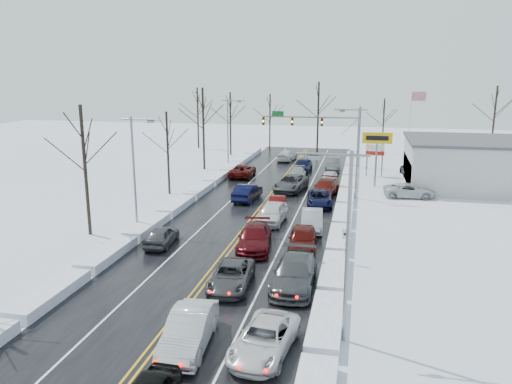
% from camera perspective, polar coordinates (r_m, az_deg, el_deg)
% --- Properties ---
extents(ground, '(160.00, 160.00, 0.00)m').
position_cam_1_polar(ground, '(42.34, -0.59, -3.37)').
color(ground, silver).
rests_on(ground, ground).
extents(road_surface, '(14.00, 84.00, 0.01)m').
position_cam_1_polar(road_surface, '(44.22, -0.02, -2.64)').
color(road_surface, black).
rests_on(road_surface, ground).
extents(snow_bank_left, '(1.57, 72.00, 0.64)m').
position_cam_1_polar(snow_bank_left, '(46.35, -9.25, -2.07)').
color(snow_bank_left, white).
rests_on(snow_bank_left, ground).
extents(snow_bank_right, '(1.57, 72.00, 0.64)m').
position_cam_1_polar(snow_bank_right, '(43.33, 9.87, -3.19)').
color(snow_bank_right, white).
rests_on(snow_bank_right, ground).
extents(traffic_signal_mast, '(13.28, 0.39, 8.00)m').
position_cam_1_polar(traffic_signal_mast, '(68.10, 7.48, 7.60)').
color(traffic_signal_mast, slate).
rests_on(traffic_signal_mast, ground).
extents(tires_plus_sign, '(3.20, 0.34, 6.00)m').
position_cam_1_polar(tires_plus_sign, '(56.04, 13.67, 5.61)').
color(tires_plus_sign, slate).
rests_on(tires_plus_sign, ground).
extents(used_vehicles_sign, '(2.20, 0.22, 4.65)m').
position_cam_1_polar(used_vehicles_sign, '(62.21, 13.46, 4.80)').
color(used_vehicles_sign, slate).
rests_on(used_vehicles_sign, ground).
extents(speed_limit_sign, '(0.55, 0.09, 2.35)m').
position_cam_1_polar(speed_limit_sign, '(33.29, 10.27, -5.37)').
color(speed_limit_sign, slate).
rests_on(speed_limit_sign, ground).
extents(flagpole, '(1.87, 1.20, 10.00)m').
position_cam_1_polar(flagpole, '(70.12, 17.31, 7.64)').
color(flagpole, silver).
rests_on(flagpole, ground).
extents(dealership_building, '(20.40, 12.40, 5.30)m').
position_cam_1_polar(dealership_building, '(60.26, 26.42, 2.86)').
color(dealership_building, '#B4B5B0').
rests_on(dealership_building, ground).
extents(streetlight_se, '(3.20, 0.25, 9.00)m').
position_cam_1_polar(streetlight_se, '(22.64, 9.98, -4.57)').
color(streetlight_se, slate).
rests_on(streetlight_se, ground).
extents(streetlight_ne, '(3.20, 0.25, 9.00)m').
position_cam_1_polar(streetlight_ne, '(50.04, 11.31, 5.20)').
color(streetlight_ne, slate).
rests_on(streetlight_ne, ground).
extents(streetlight_sw, '(3.20, 0.25, 9.00)m').
position_cam_1_polar(streetlight_sw, '(40.10, -13.56, 3.10)').
color(streetlight_sw, slate).
rests_on(streetlight_sw, ground).
extents(streetlight_nw, '(3.20, 0.25, 9.00)m').
position_cam_1_polar(streetlight_nw, '(66.20, -3.08, 7.38)').
color(streetlight_nw, slate).
rests_on(streetlight_nw, ground).
extents(tree_left_b, '(4.00, 4.00, 10.00)m').
position_cam_1_polar(tree_left_b, '(39.62, -19.14, 5.07)').
color(tree_left_b, '#2D231C').
rests_on(tree_left_b, ground).
extents(tree_left_c, '(3.40, 3.40, 8.50)m').
position_cam_1_polar(tree_left_c, '(51.75, -10.11, 6.22)').
color(tree_left_c, '#2D231C').
rests_on(tree_left_c, ground).
extents(tree_left_d, '(4.20, 4.20, 10.50)m').
position_cam_1_polar(tree_left_d, '(64.94, -6.07, 9.01)').
color(tree_left_d, '#2D231C').
rests_on(tree_left_d, ground).
extents(tree_left_e, '(3.80, 3.80, 9.50)m').
position_cam_1_polar(tree_left_e, '(76.35, -2.95, 9.18)').
color(tree_left_e, '#2D231C').
rests_on(tree_left_e, ground).
extents(tree_far_a, '(4.00, 4.00, 10.00)m').
position_cam_1_polar(tree_far_a, '(84.15, -6.70, 9.73)').
color(tree_far_a, '#2D231C').
rests_on(tree_far_a, ground).
extents(tree_far_b, '(3.60, 3.60, 9.00)m').
position_cam_1_polar(tree_far_b, '(82.14, 1.61, 9.24)').
color(tree_far_b, '#2D231C').
rests_on(tree_far_b, ground).
extents(tree_far_c, '(4.40, 4.40, 11.00)m').
position_cam_1_polar(tree_far_c, '(78.99, 7.15, 10.00)').
color(tree_far_c, '#2D231C').
rests_on(tree_far_c, ground).
extents(tree_far_d, '(3.40, 3.40, 8.50)m').
position_cam_1_polar(tree_far_d, '(80.36, 14.40, 8.49)').
color(tree_far_d, '#2D231C').
rests_on(tree_far_d, ground).
extents(tree_far_e, '(4.20, 4.20, 10.50)m').
position_cam_1_polar(tree_far_e, '(82.93, 25.68, 8.72)').
color(tree_far_e, '#2D231C').
rests_on(tree_far_e, ground).
extents(queued_car_1, '(2.19, 5.23, 1.68)m').
position_cam_1_polar(queued_car_1, '(24.14, -7.61, -17.12)').
color(queued_car_1, silver).
rests_on(queued_car_1, ground).
extents(queued_car_2, '(2.64, 5.14, 1.39)m').
position_cam_1_polar(queued_car_2, '(29.89, -2.85, -10.74)').
color(queued_car_2, '#3C3E41').
rests_on(queued_car_2, ground).
extents(queued_car_3, '(2.98, 5.86, 1.63)m').
position_cam_1_polar(queued_car_3, '(35.90, -0.17, -6.50)').
color(queued_car_3, '#46090D').
rests_on(queued_car_3, ground).
extents(queued_car_4, '(2.28, 5.11, 1.71)m').
position_cam_1_polar(queued_car_4, '(42.02, 1.87, -3.52)').
color(queued_car_4, silver).
rests_on(queued_car_4, ground).
extents(queued_car_5, '(1.71, 4.21, 1.36)m').
position_cam_1_polar(queued_car_5, '(45.37, 2.42, -2.24)').
color(queued_car_5, '#500A0B').
rests_on(queued_car_5, ground).
extents(queued_car_6, '(3.50, 6.26, 1.65)m').
position_cam_1_polar(queued_car_6, '(53.49, 3.98, 0.16)').
color(queued_car_6, '#424447').
rests_on(queued_car_6, ground).
extents(queued_car_7, '(2.37, 4.91, 1.38)m').
position_cam_1_polar(queued_car_7, '(59.16, 4.76, 1.43)').
color(queued_car_7, gray).
rests_on(queued_car_7, ground).
extents(queued_car_8, '(2.34, 5.17, 1.72)m').
position_cam_1_polar(queued_car_8, '(63.81, 5.32, 2.30)').
color(queued_car_8, black).
rests_on(queued_car_8, ground).
extents(queued_car_10, '(2.91, 5.23, 1.39)m').
position_cam_1_polar(queued_car_10, '(23.52, 0.96, -17.89)').
color(queued_car_10, silver).
rests_on(queued_car_10, ground).
extents(queued_car_11, '(2.50, 5.96, 1.72)m').
position_cam_1_polar(queued_car_11, '(29.92, 4.36, -10.74)').
color(queued_car_11, '#404245').
rests_on(queued_car_11, ground).
extents(queued_car_12, '(2.31, 4.98, 1.65)m').
position_cam_1_polar(queued_car_12, '(35.84, 5.31, -6.59)').
color(queued_car_12, '#460C09').
rests_on(queued_car_12, ground).
extents(queued_car_13, '(2.10, 4.91, 1.58)m').
position_cam_1_polar(queued_car_13, '(40.48, 6.39, -4.26)').
color(queued_car_13, '#979A9E').
rests_on(queued_car_13, ground).
extents(queued_car_14, '(2.81, 5.26, 1.40)m').
position_cam_1_polar(queued_car_14, '(47.74, 7.25, -1.54)').
color(queued_car_14, black).
rests_on(queued_car_14, ground).
extents(queued_car_15, '(2.89, 5.73, 1.59)m').
position_cam_1_polar(queued_car_15, '(51.92, 7.87, -0.34)').
color(queued_car_15, '#50120A').
rests_on(queued_car_15, ground).
extents(queued_car_16, '(1.92, 4.19, 1.39)m').
position_cam_1_polar(queued_car_16, '(57.51, 8.33, 0.98)').
color(queued_car_16, silver).
rests_on(queued_car_16, ground).
extents(queued_car_17, '(1.83, 5.05, 1.66)m').
position_cam_1_polar(queued_car_17, '(65.24, 8.77, 2.44)').
color(queued_car_17, '#45484A').
rests_on(queued_car_17, ground).
extents(oncoming_car_0, '(2.19, 5.11, 1.64)m').
position_cam_1_polar(oncoming_car_0, '(49.39, -0.98, -0.93)').
color(oncoming_car_0, black).
rests_on(oncoming_car_0, ground).
extents(oncoming_car_1, '(2.70, 5.62, 1.55)m').
position_cam_1_polar(oncoming_car_1, '(60.55, -1.54, 1.75)').
color(oncoming_car_1, '#4D0D0A').
rests_on(oncoming_car_1, ground).
extents(oncoming_car_2, '(2.75, 5.34, 1.48)m').
position_cam_1_polar(oncoming_car_2, '(72.00, 3.54, 3.59)').
color(oncoming_car_2, silver).
rests_on(oncoming_car_2, ground).
extents(oncoming_car_3, '(1.96, 4.33, 1.44)m').
position_cam_1_polar(oncoming_car_3, '(37.31, -10.69, -5.96)').
color(oncoming_car_3, '#424548').
rests_on(oncoming_car_3, ground).
extents(parked_car_0, '(5.26, 2.74, 1.42)m').
position_cam_1_polar(parked_car_0, '(52.81, 17.08, -0.59)').
color(parked_car_0, silver).
rests_on(parked_car_0, ground).
extents(parked_car_1, '(2.22, 5.45, 1.58)m').
position_cam_1_polar(parked_car_1, '(58.11, 19.63, 0.47)').
color(parked_car_1, '#383B3D').
rests_on(parked_car_1, ground).
extents(parked_car_2, '(2.33, 5.03, 1.67)m').
position_cam_1_polar(parked_car_2, '(64.06, 17.15, 1.80)').
color(parked_car_2, black).
rests_on(parked_car_2, ground).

